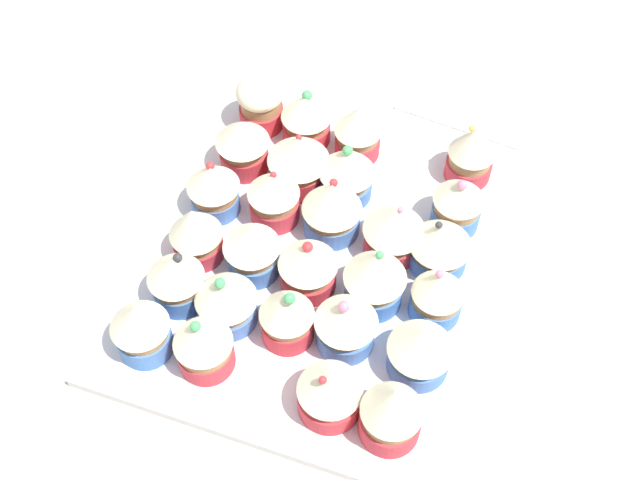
% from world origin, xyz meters
% --- Properties ---
extents(ground_plane, '(1.80, 1.80, 0.03)m').
position_xyz_m(ground_plane, '(0.00, 0.00, -0.01)').
color(ground_plane, '#B2A899').
extents(baking_tray, '(0.43, 0.37, 0.01)m').
position_xyz_m(baking_tray, '(0.00, 0.00, 0.01)').
color(baking_tray, silver).
rests_on(baking_tray, ground_plane).
extents(cupcake_0, '(0.05, 0.05, 0.07)m').
position_xyz_m(cupcake_0, '(-0.16, -0.13, 0.05)').
color(cupcake_0, '#D1333D').
rests_on(cupcake_0, baking_tray).
extents(cupcake_1, '(0.06, 0.06, 0.07)m').
position_xyz_m(cupcake_1, '(-0.09, -0.12, 0.05)').
color(cupcake_1, '#D1333D').
rests_on(cupcake_1, baking_tray).
extents(cupcake_2, '(0.06, 0.06, 0.07)m').
position_xyz_m(cupcake_2, '(-0.02, -0.13, 0.05)').
color(cupcake_2, '#477AC6').
rests_on(cupcake_2, baking_tray).
extents(cupcake_3, '(0.06, 0.06, 0.07)m').
position_xyz_m(cupcake_3, '(0.04, -0.12, 0.05)').
color(cupcake_3, '#D1333D').
rests_on(cupcake_3, baking_tray).
extents(cupcake_4, '(0.06, 0.06, 0.07)m').
position_xyz_m(cupcake_4, '(0.09, -0.12, 0.05)').
color(cupcake_4, '#477AC6').
rests_on(cupcake_4, baking_tray).
extents(cupcake_5, '(0.06, 0.06, 0.07)m').
position_xyz_m(cupcake_5, '(0.16, -0.13, 0.05)').
color(cupcake_5, '#477AC6').
rests_on(cupcake_5, baking_tray).
extents(cupcake_6, '(0.06, 0.06, 0.07)m').
position_xyz_m(cupcake_6, '(-0.16, -0.07, 0.05)').
color(cupcake_6, '#D1333D').
rests_on(cupcake_6, baking_tray).
extents(cupcake_7, '(0.07, 0.07, 0.07)m').
position_xyz_m(cupcake_7, '(-0.09, -0.06, 0.05)').
color(cupcake_7, '#D1333D').
rests_on(cupcake_7, baking_tray).
extents(cupcake_8, '(0.06, 0.06, 0.07)m').
position_xyz_m(cupcake_8, '(-0.03, -0.06, 0.05)').
color(cupcake_8, '#D1333D').
rests_on(cupcake_8, baking_tray).
extents(cupcake_9, '(0.06, 0.06, 0.07)m').
position_xyz_m(cupcake_9, '(0.04, -0.06, 0.05)').
color(cupcake_9, '#477AC6').
rests_on(cupcake_9, baking_tray).
extents(cupcake_10, '(0.06, 0.06, 0.08)m').
position_xyz_m(cupcake_10, '(0.10, -0.06, 0.05)').
color(cupcake_10, '#477AC6').
rests_on(cupcake_10, baking_tray).
extents(cupcake_11, '(0.06, 0.06, 0.07)m').
position_xyz_m(cupcake_11, '(0.15, -0.06, 0.05)').
color(cupcake_11, '#D1333D').
rests_on(cupcake_11, baking_tray).
extents(cupcake_12, '(0.05, 0.05, 0.07)m').
position_xyz_m(cupcake_12, '(-0.15, -0.01, 0.05)').
color(cupcake_12, '#D1333D').
rests_on(cupcake_12, baking_tray).
extents(cupcake_13, '(0.06, 0.06, 0.08)m').
position_xyz_m(cupcake_13, '(-0.09, -0.00, 0.05)').
color(cupcake_13, '#477AC6').
rests_on(cupcake_13, baking_tray).
extents(cupcake_14, '(0.06, 0.06, 0.08)m').
position_xyz_m(cupcake_14, '(-0.04, 0.00, 0.05)').
color(cupcake_14, '#477AC6').
rests_on(cupcake_14, baking_tray).
extents(cupcake_15, '(0.06, 0.06, 0.07)m').
position_xyz_m(cupcake_15, '(0.04, 0.00, 0.05)').
color(cupcake_15, '#D1333D').
rests_on(cupcake_15, baking_tray).
extents(cupcake_16, '(0.05, 0.05, 0.08)m').
position_xyz_m(cupcake_16, '(0.10, 0.00, 0.05)').
color(cupcake_16, '#D1333D').
rests_on(cupcake_16, baking_tray).
extents(cupcake_17, '(0.07, 0.07, 0.07)m').
position_xyz_m(cupcake_17, '(-0.03, 0.07, 0.05)').
color(cupcake_17, '#D1333D').
rests_on(cupcake_17, baking_tray).
extents(cupcake_18, '(0.06, 0.06, 0.08)m').
position_xyz_m(cupcake_18, '(0.03, 0.07, 0.05)').
color(cupcake_18, '#477AC6').
rests_on(cupcake_18, baking_tray).
extents(cupcake_19, '(0.06, 0.06, 0.08)m').
position_xyz_m(cupcake_19, '(0.09, 0.06, 0.05)').
color(cupcake_19, '#477AC6').
rests_on(cupcake_19, baking_tray).
extents(cupcake_20, '(0.06, 0.06, 0.07)m').
position_xyz_m(cupcake_20, '(0.16, 0.06, 0.04)').
color(cupcake_20, '#D1333D').
rests_on(cupcake_20, baking_tray).
extents(cupcake_21, '(0.05, 0.05, 0.08)m').
position_xyz_m(cupcake_21, '(-0.16, 0.12, 0.05)').
color(cupcake_21, '#D1333D').
rests_on(cupcake_21, baking_tray).
extents(cupcake_22, '(0.06, 0.06, 0.08)m').
position_xyz_m(cupcake_22, '(-0.09, 0.12, 0.05)').
color(cupcake_22, '#477AC6').
rests_on(cupcake_22, baking_tray).
extents(cupcake_23, '(0.06, 0.06, 0.07)m').
position_xyz_m(cupcake_23, '(-0.03, 0.12, 0.05)').
color(cupcake_23, '#477AC6').
rests_on(cupcake_23, baking_tray).
extents(cupcake_24, '(0.05, 0.05, 0.07)m').
position_xyz_m(cupcake_24, '(0.03, 0.13, 0.05)').
color(cupcake_24, '#477AC6').
rests_on(cupcake_24, baking_tray).
extents(cupcake_25, '(0.06, 0.06, 0.07)m').
position_xyz_m(cupcake_25, '(0.09, 0.13, 0.05)').
color(cupcake_25, '#477AC6').
rests_on(cupcake_25, baking_tray).
extents(cupcake_26, '(0.06, 0.06, 0.08)m').
position_xyz_m(cupcake_26, '(0.16, 0.12, 0.05)').
color(cupcake_26, '#D1333D').
rests_on(cupcake_26, baking_tray).
extents(napkin, '(0.15, 0.17, 0.01)m').
position_xyz_m(napkin, '(-0.30, 0.10, 0.00)').
color(napkin, white).
rests_on(napkin, ground_plane).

